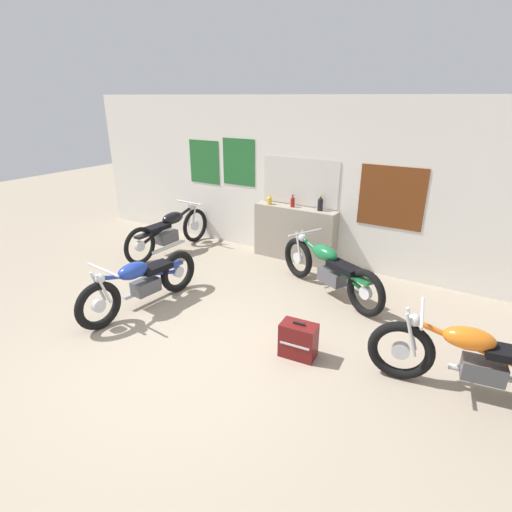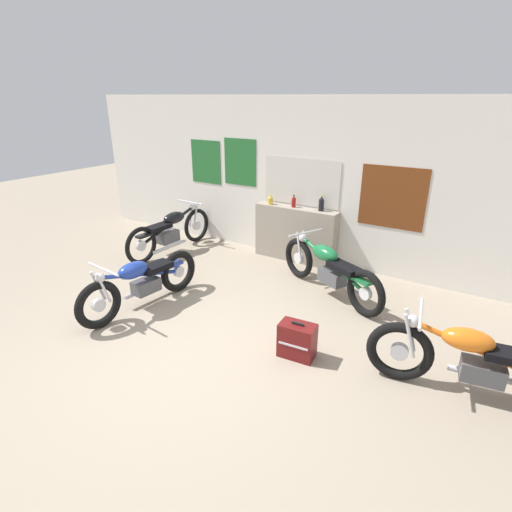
{
  "view_description": "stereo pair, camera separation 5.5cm",
  "coord_description": "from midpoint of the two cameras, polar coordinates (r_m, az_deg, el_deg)",
  "views": [
    {
      "loc": [
        2.73,
        -2.81,
        2.78
      ],
      "look_at": [
        0.05,
        1.6,
        0.7
      ],
      "focal_mm": 28.0,
      "sensor_mm": 36.0,
      "label": 1
    },
    {
      "loc": [
        2.78,
        -2.78,
        2.78
      ],
      "look_at": [
        0.05,
        1.6,
        0.7
      ],
      "focal_mm": 28.0,
      "sensor_mm": 36.0,
      "label": 2
    }
  ],
  "objects": [
    {
      "name": "ground_plane",
      "position": [
        4.81,
        -10.57,
        -13.79
      ],
      "size": [
        24.0,
        24.0,
        0.0
      ],
      "primitive_type": "plane",
      "color": "gray"
    },
    {
      "name": "motorcycle_blue",
      "position": [
        5.74,
        -15.79,
        -3.62
      ],
      "size": [
        0.64,
        1.97,
        0.79
      ],
      "color": "black",
      "rests_on": "ground_plane"
    },
    {
      "name": "bottle_leftmost",
      "position": [
        7.19,
        2.31,
        7.98
      ],
      "size": [
        0.09,
        0.09,
        0.17
      ],
      "color": "gold",
      "rests_on": "sill_counter"
    },
    {
      "name": "bottle_left_center",
      "position": [
        7.02,
        5.63,
        7.72
      ],
      "size": [
        0.07,
        0.07,
        0.21
      ],
      "color": "maroon",
      "rests_on": "sill_counter"
    },
    {
      "name": "wall_back",
      "position": [
        7.0,
        8.25,
        10.36
      ],
      "size": [
        10.0,
        0.07,
        2.8
      ],
      "color": "silver",
      "rests_on": "ground_plane"
    },
    {
      "name": "motorcycle_orange",
      "position": [
        4.51,
        29.24,
        -13.1
      ],
      "size": [
        2.04,
        0.66,
        0.83
      ],
      "color": "black",
      "rests_on": "ground_plane"
    },
    {
      "name": "bottle_center",
      "position": [
        6.84,
        9.54,
        7.36
      ],
      "size": [
        0.09,
        0.09,
        0.27
      ],
      "color": "black",
      "rests_on": "sill_counter"
    },
    {
      "name": "motorcycle_black",
      "position": [
        7.68,
        -11.9,
        3.56
      ],
      "size": [
        0.64,
        2.11,
        0.86
      ],
      "color": "black",
      "rests_on": "ground_plane"
    },
    {
      "name": "hard_case_darkred",
      "position": [
        4.64,
        6.25,
        -11.89
      ],
      "size": [
        0.43,
        0.28,
        0.44
      ],
      "color": "maroon",
      "rests_on": "ground_plane"
    },
    {
      "name": "motorcycle_green",
      "position": [
        5.98,
        10.71,
        -1.9
      ],
      "size": [
        1.95,
        1.07,
        0.82
      ],
      "color": "black",
      "rests_on": "ground_plane"
    },
    {
      "name": "sill_counter",
      "position": [
        7.16,
        5.88,
        3.14
      ],
      "size": [
        1.51,
        0.28,
        0.97
      ],
      "color": "gray",
      "rests_on": "ground_plane"
    }
  ]
}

